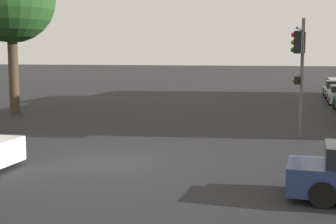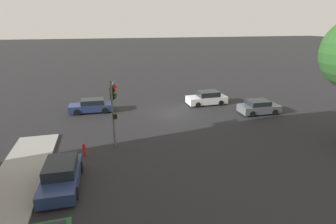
{
  "view_description": "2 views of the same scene",
  "coord_description": "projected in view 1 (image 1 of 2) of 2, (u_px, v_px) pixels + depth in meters",
  "views": [
    {
      "loc": [
        6.09,
        -14.4,
        3.56
      ],
      "look_at": [
        0.52,
        5.86,
        1.01
      ],
      "focal_mm": 50.0,
      "sensor_mm": 36.0,
      "label": 1
    },
    {
      "loc": [
        6.88,
        24.93,
        8.87
      ],
      "look_at": [
        2.0,
        5.91,
        2.22
      ],
      "focal_mm": 28.0,
      "sensor_mm": 36.0,
      "label": 2
    }
  ],
  "objects": [
    {
      "name": "ground_plane",
      "position": [
        107.0,
        161.0,
        15.81
      ],
      "size": [
        300.0,
        300.0,
        0.0
      ],
      "primitive_type": "plane",
      "color": "black"
    },
    {
      "name": "traffic_signal",
      "position": [
        299.0,
        53.0,
        19.49
      ],
      "size": [
        0.59,
        1.98,
        5.13
      ],
      "rotation": [
        0.0,
        0.0,
        2.99
      ],
      "color": "#515456",
      "rests_on": "ground_plane"
    },
    {
      "name": "parked_car_3",
      "position": [
        335.0,
        89.0,
        39.91
      ],
      "size": [
        1.85,
        4.77,
        1.42
      ],
      "rotation": [
        0.0,
        0.0,
        1.57
      ],
      "color": "#B7B7BC",
      "rests_on": "ground_plane"
    }
  ]
}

